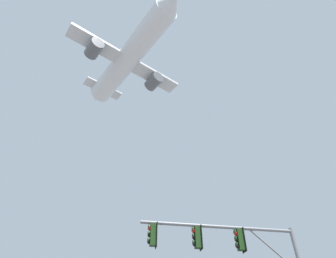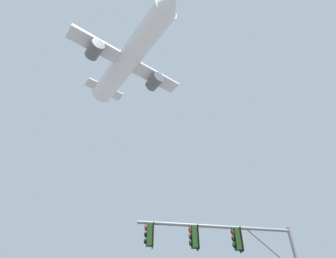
% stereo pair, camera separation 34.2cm
% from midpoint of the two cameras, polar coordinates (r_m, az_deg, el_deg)
% --- Properties ---
extents(signal_pole_near, '(7.18, 1.38, 5.81)m').
position_cam_midpoint_polar(signal_pole_near, '(13.53, 14.21, -23.37)').
color(signal_pole_near, slate).
rests_on(signal_pole_near, ground).
extents(airplane, '(15.93, 19.90, 6.18)m').
position_cam_midpoint_polar(airplane, '(41.80, -7.62, 14.18)').
color(airplane, white).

